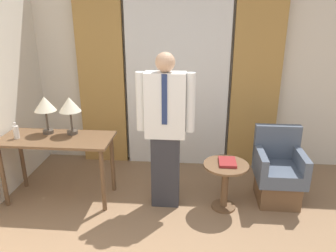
# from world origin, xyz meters

# --- Properties ---
(wall_back) EXTENTS (10.00, 0.06, 2.70)m
(wall_back) POSITION_xyz_m (0.00, 3.01, 1.35)
(wall_back) COLOR silver
(wall_back) RESTS_ON ground_plane
(curtain_sheer_center) EXTENTS (1.41, 0.06, 2.58)m
(curtain_sheer_center) POSITION_xyz_m (0.00, 2.88, 1.29)
(curtain_sheer_center) COLOR white
(curtain_sheer_center) RESTS_ON ground_plane
(curtain_drape_left) EXTENTS (0.65, 0.06, 2.58)m
(curtain_drape_left) POSITION_xyz_m (-1.07, 2.88, 1.29)
(curtain_drape_left) COLOR #B28442
(curtain_drape_left) RESTS_ON ground_plane
(curtain_drape_right) EXTENTS (0.65, 0.06, 2.58)m
(curtain_drape_right) POSITION_xyz_m (1.07, 2.88, 1.29)
(curtain_drape_right) COLOR #B28442
(curtain_drape_right) RESTS_ON ground_plane
(desk) EXTENTS (1.28, 0.56, 0.79)m
(desk) POSITION_xyz_m (-1.32, 1.78, 0.67)
(desk) COLOR brown
(desk) RESTS_ON ground_plane
(table_lamp_left) EXTENTS (0.25, 0.25, 0.45)m
(table_lamp_left) POSITION_xyz_m (-1.47, 1.91, 1.13)
(table_lamp_left) COLOR #4C4238
(table_lamp_left) RESTS_ON desk
(table_lamp_right) EXTENTS (0.25, 0.25, 0.45)m
(table_lamp_right) POSITION_xyz_m (-1.17, 1.91, 1.13)
(table_lamp_right) COLOR #4C4238
(table_lamp_right) RESTS_ON desk
(bottle_near_edge) EXTENTS (0.06, 0.06, 0.19)m
(bottle_near_edge) POSITION_xyz_m (-1.75, 1.72, 0.86)
(bottle_near_edge) COLOR silver
(bottle_near_edge) RESTS_ON desk
(person) EXTENTS (0.63, 0.21, 1.77)m
(person) POSITION_xyz_m (-0.06, 1.75, 0.97)
(person) COLOR #2D2D33
(person) RESTS_ON ground_plane
(armchair) EXTENTS (0.53, 0.58, 0.87)m
(armchair) POSITION_xyz_m (1.25, 1.97, 0.34)
(armchair) COLOR brown
(armchair) RESTS_ON ground_plane
(side_table) EXTENTS (0.50, 0.50, 0.56)m
(side_table) POSITION_xyz_m (0.62, 1.73, 0.38)
(side_table) COLOR brown
(side_table) RESTS_ON ground_plane
(book) EXTENTS (0.19, 0.25, 0.03)m
(book) POSITION_xyz_m (0.63, 1.75, 0.57)
(book) COLOR maroon
(book) RESTS_ON side_table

